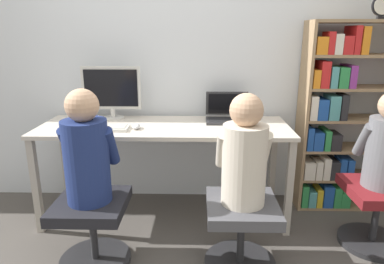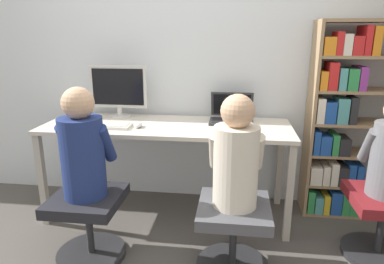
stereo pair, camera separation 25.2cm
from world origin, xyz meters
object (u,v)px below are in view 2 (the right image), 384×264
object	(u,v)px
desktop_monitor	(118,91)
bookshelf	(348,125)
person_at_laptop	(236,157)
office_chair_right	(233,231)
office_chair_side	(382,219)
keyboard	(103,125)
office_chair_left	(89,220)
person_at_monitor	(82,148)
laptop	(231,116)

from	to	relation	value
desktop_monitor	bookshelf	xyz separation A→B (m)	(1.89, -0.02, -0.24)
person_at_laptop	bookshelf	distance (m)	1.22
office_chair_right	office_chair_side	world-z (taller)	same
keyboard	office_chair_left	size ratio (longest dim) A/B	0.94
desktop_monitor	keyboard	bearing A→B (deg)	-93.23
person_at_monitor	person_at_laptop	bearing A→B (deg)	-0.54
desktop_monitor	keyboard	size ratio (longest dim) A/B	1.12
laptop	office_chair_side	xyz separation A→B (m)	(1.02, -0.56, -0.55)
office_chair_right	person_at_laptop	xyz separation A→B (m)	(-0.00, 0.00, 0.49)
keyboard	person_at_monitor	xyz separation A→B (m)	(0.07, -0.51, -0.01)
keyboard	person_at_monitor	world-z (taller)	person_at_monitor
desktop_monitor	person_at_monitor	size ratio (longest dim) A/B	0.69
laptop	office_chair_right	bearing A→B (deg)	-87.12
office_chair_left	office_chair_side	distance (m)	1.95
person_at_monitor	bookshelf	world-z (taller)	bookshelf
desktop_monitor	office_chair_left	world-z (taller)	desktop_monitor
keyboard	office_chair_side	distance (m)	2.08
office_chair_left	office_chair_side	bearing A→B (deg)	7.38
laptop	keyboard	distance (m)	1.02
office_chair_right	bookshelf	distance (m)	1.32
person_at_laptop	bookshelf	world-z (taller)	bookshelf
office_chair_left	person_at_laptop	distance (m)	1.07
laptop	person_at_laptop	distance (m)	0.82
keyboard	office_chair_left	xyz separation A→B (m)	(0.07, -0.52, -0.51)
keyboard	office_chair_right	xyz separation A→B (m)	(1.02, -0.53, -0.51)
office_chair_left	laptop	bearing A→B (deg)	41.74
office_chair_right	bookshelf	xyz separation A→B (m)	(0.88, 0.85, 0.49)
person_at_monitor	bookshelf	distance (m)	2.02
keyboard	office_chair_left	bearing A→B (deg)	-82.78
laptop	person_at_monitor	distance (m)	1.22
office_chair_left	person_at_monitor	xyz separation A→B (m)	(0.00, 0.00, 0.50)
office_chair_right	person_at_monitor	bearing A→B (deg)	179.17
person_at_monitor	bookshelf	bearing A→B (deg)	24.41
office_chair_left	office_chair_side	xyz separation A→B (m)	(1.94, 0.25, 0.00)
desktop_monitor	office_chair_side	distance (m)	2.20
office_chair_left	person_at_monitor	size ratio (longest dim) A/B	0.66
laptop	keyboard	world-z (taller)	laptop
desktop_monitor	office_chair_left	bearing A→B (deg)	-86.93
office_chair_right	person_at_laptop	distance (m)	0.49
office_chair_left	bookshelf	bearing A→B (deg)	24.54
office_chair_left	office_chair_right	bearing A→B (deg)	-0.53
keyboard	bookshelf	bearing A→B (deg)	9.62
laptop	office_chair_side	distance (m)	1.29
desktop_monitor	person_at_laptop	xyz separation A→B (m)	(1.00, -0.86, -0.24)
desktop_monitor	office_chair_side	world-z (taller)	desktop_monitor
keyboard	bookshelf	world-z (taller)	bookshelf
keyboard	office_chair_right	distance (m)	1.26
person_at_monitor	office_chair_left	bearing A→B (deg)	-90.00
keyboard	office_chair_side	size ratio (longest dim) A/B	0.94
office_chair_right	bookshelf	world-z (taller)	bookshelf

